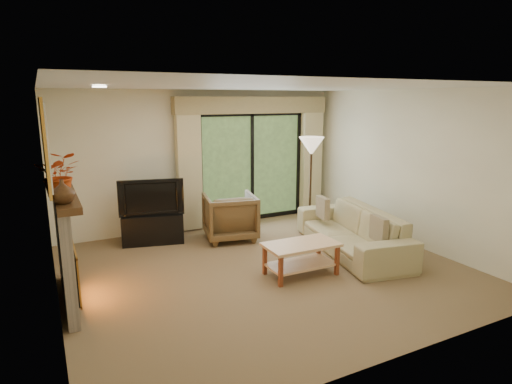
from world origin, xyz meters
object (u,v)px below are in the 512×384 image
coffee_table (301,259)px  sofa (352,231)px  media_console (153,228)px  armchair (230,216)px

coffee_table → sofa: bearing=20.2°
media_console → armchair: 1.35m
armchair → coffee_table: bearing=109.1°
media_console → coffee_table: 2.79m
armchair → sofa: armchair is taller
sofa → coffee_table: size_ratio=2.34×
media_console → armchair: bearing=-5.1°
media_console → coffee_table: size_ratio=0.99×
armchair → sofa: 2.11m
armchair → coffee_table: size_ratio=0.87×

